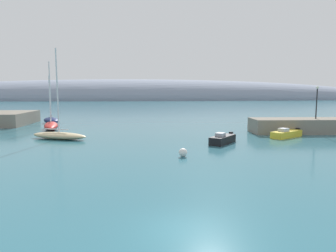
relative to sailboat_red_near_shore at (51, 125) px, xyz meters
The scene contains 9 objects.
water 38.16m from the sailboat_red_near_shore, 65.39° to the right, with size 600.00×600.00×0.00m, color #2D6675.
distant_ridge 148.09m from the sailboat_red_near_shore, 88.13° to the left, with size 347.67×52.01×25.71m, color gray.
sailboat_red_near_shore is the anchor object (origin of this frame).
sailboat_navy_mid_mooring 8.81m from the sailboat_red_near_shore, 106.54° to the left, with size 4.71×5.99×10.88m.
sailboat_sand_outer_mooring 10.36m from the sailboat_red_near_shore, 67.99° to the right, with size 7.60×4.63×10.82m.
motorboat_yellow_foreground 33.60m from the sailboat_red_near_shore, 17.69° to the right, with size 4.96×4.00×1.20m.
motorboat_black_alongside_breakwater 26.85m from the sailboat_red_near_shore, 31.53° to the right, with size 3.69×4.19×1.27m.
mooring_buoy_white 27.06m from the sailboat_red_near_shore, 49.24° to the right, with size 0.77×0.77×0.77m, color silver.
harbor_lamp_post 38.46m from the sailboat_red_near_shore, 10.51° to the right, with size 0.36×0.36×4.46m.
Camera 1 is at (-1.44, -12.04, 5.85)m, focal length 32.41 mm.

